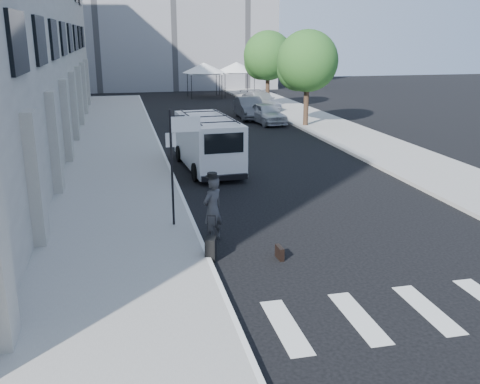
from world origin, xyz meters
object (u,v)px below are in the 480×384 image
briefcase (280,253)px  parked_car_a (267,113)px  parked_car_c (260,101)px  suitcase (211,249)px  cargo_van (207,142)px  businessman (213,209)px  parked_car_b (250,108)px

briefcase → parked_car_a: 22.34m
parked_car_c → briefcase: bearing=-109.5°
parked_car_a → suitcase: bearing=-116.8°
parked_car_a → parked_car_c: parked_car_c is taller
cargo_van → parked_car_c: size_ratio=1.22×
businessman → parked_car_b: bearing=-143.7°
parked_car_c → parked_car_a: bearing=-106.7°
cargo_van → businessman: bearing=-102.2°
parked_car_b → parked_car_c: parked_car_b is taller
suitcase → parked_car_c: 28.90m
cargo_van → parked_car_a: size_ratio=1.50×
parked_car_b → parked_car_c: bearing=67.1°
suitcase → parked_car_c: size_ratio=0.23×
businessman → briefcase: size_ratio=4.30×
cargo_van → briefcase: bearing=-92.6°
suitcase → parked_car_a: parked_car_a is taller
briefcase → suitcase: bearing=167.1°
cargo_van → parked_car_b: 14.81m
parked_car_a → parked_car_b: 2.54m
briefcase → parked_car_c: 28.74m
briefcase → suitcase: (-1.78, 0.34, 0.14)m
parked_car_c → businessman: bearing=-113.3°
suitcase → cargo_van: cargo_van is taller
suitcase → cargo_van: bearing=98.6°
briefcase → parked_car_b: (5.12, 24.08, 0.57)m
cargo_van → suitcase: bearing=-102.8°
cargo_van → parked_car_b: bearing=65.2°
briefcase → parked_car_a: (5.68, 21.60, 0.52)m
briefcase → parked_car_c: bearing=73.9°
briefcase → cargo_van: cargo_van is taller
parked_car_c → parked_car_b: bearing=-120.8°
cargo_van → parked_car_c: (7.12, 17.62, -0.45)m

